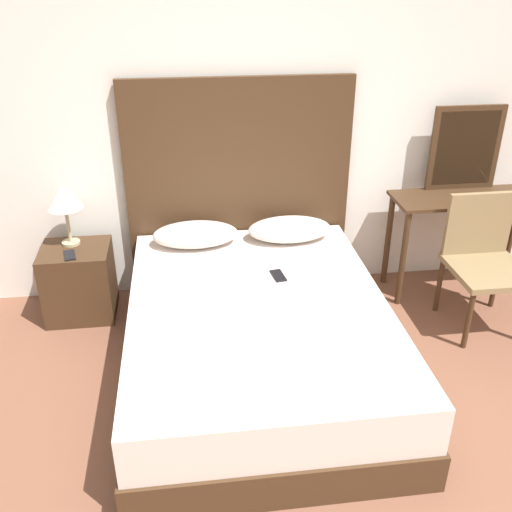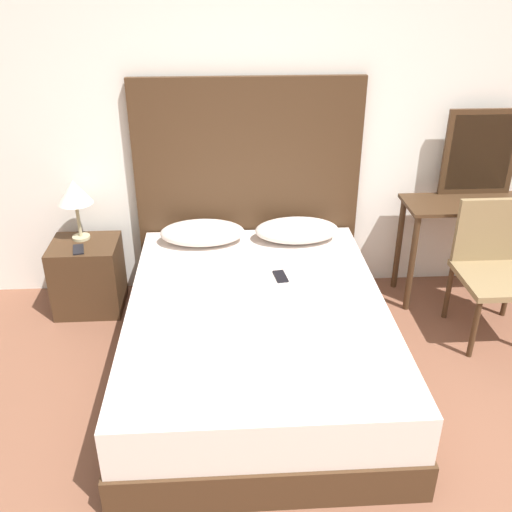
# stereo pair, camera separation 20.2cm
# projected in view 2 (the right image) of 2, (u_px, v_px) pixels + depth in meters

# --- Properties ---
(wall_back) EXTENTS (10.00, 0.06, 2.70)m
(wall_back) POSITION_uv_depth(u_px,v_px,m) (267.00, 110.00, 3.92)
(wall_back) COLOR white
(wall_back) RESTS_ON ground_plane
(bed) EXTENTS (1.52, 2.05, 0.50)m
(bed) POSITION_uv_depth(u_px,v_px,m) (257.00, 338.00, 3.43)
(bed) COLOR #422B19
(bed) RESTS_ON ground_plane
(headboard) EXTENTS (1.60, 0.05, 1.59)m
(headboard) POSITION_uv_depth(u_px,v_px,m) (248.00, 190.00, 4.11)
(headboard) COLOR #422B19
(headboard) RESTS_ON ground_plane
(pillow_left) EXTENTS (0.59, 0.33, 0.16)m
(pillow_left) POSITION_uv_depth(u_px,v_px,m) (202.00, 233.00, 3.98)
(pillow_left) COLOR silver
(pillow_left) RESTS_ON bed
(pillow_right) EXTENTS (0.59, 0.33, 0.16)m
(pillow_right) POSITION_uv_depth(u_px,v_px,m) (297.00, 230.00, 4.01)
(pillow_right) COLOR silver
(pillow_right) RESTS_ON bed
(phone_on_bed) EXTENTS (0.09, 0.16, 0.01)m
(phone_on_bed) POSITION_uv_depth(u_px,v_px,m) (280.00, 276.00, 3.57)
(phone_on_bed) COLOR black
(phone_on_bed) RESTS_ON bed
(nightstand) EXTENTS (0.46, 0.41, 0.52)m
(nightstand) POSITION_uv_depth(u_px,v_px,m) (88.00, 276.00, 4.08)
(nightstand) COLOR #422B19
(nightstand) RESTS_ON ground_plane
(table_lamp) EXTENTS (0.24, 0.24, 0.43)m
(table_lamp) POSITION_uv_depth(u_px,v_px,m) (74.00, 194.00, 3.87)
(table_lamp) COLOR tan
(table_lamp) RESTS_ON nightstand
(phone_on_nightstand) EXTENTS (0.10, 0.16, 0.01)m
(phone_on_nightstand) POSITION_uv_depth(u_px,v_px,m) (78.00, 249.00, 3.87)
(phone_on_nightstand) COLOR black
(phone_on_nightstand) RESTS_ON nightstand
(vanity_desk) EXTENTS (1.09, 0.40, 0.76)m
(vanity_desk) POSITION_uv_depth(u_px,v_px,m) (479.00, 221.00, 4.06)
(vanity_desk) COLOR #422B19
(vanity_desk) RESTS_ON ground_plane
(vanity_mirror) EXTENTS (0.52, 0.03, 0.61)m
(vanity_mirror) POSITION_uv_depth(u_px,v_px,m) (480.00, 152.00, 4.00)
(vanity_mirror) COLOR #422B19
(vanity_mirror) RESTS_ON vanity_desk
(chair) EXTENTS (0.49, 0.51, 0.89)m
(chair) POSITION_uv_depth(u_px,v_px,m) (494.00, 262.00, 3.73)
(chair) COLOR olive
(chair) RESTS_ON ground_plane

